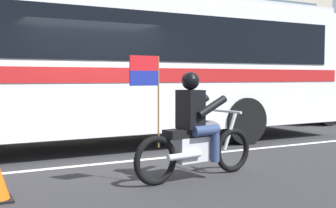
% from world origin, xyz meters
% --- Properties ---
extents(ground_plane, '(60.00, 60.00, 0.00)m').
position_xyz_m(ground_plane, '(0.00, 0.00, 0.00)').
color(ground_plane, '#2B2B2D').
extents(sidewalk_curb, '(28.00, 3.80, 0.15)m').
position_xyz_m(sidewalk_curb, '(0.00, 5.10, 0.07)').
color(sidewalk_curb, '#A39E93').
rests_on(sidewalk_curb, ground_plane).
extents(lane_center_stripe, '(26.60, 0.14, 0.01)m').
position_xyz_m(lane_center_stripe, '(0.00, -0.60, 0.00)').
color(lane_center_stripe, silver).
rests_on(lane_center_stripe, ground_plane).
extents(transit_bus, '(12.81, 2.70, 3.22)m').
position_xyz_m(transit_bus, '(-0.10, 1.19, 1.88)').
color(transit_bus, white).
rests_on(transit_bus, ground_plane).
extents(motorcycle_with_rider, '(2.18, 0.68, 1.78)m').
position_xyz_m(motorcycle_with_rider, '(0.77, -2.25, 0.67)').
color(motorcycle_with_rider, black).
rests_on(motorcycle_with_rider, ground_plane).
extents(parked_sedan_curbside, '(4.28, 1.89, 1.64)m').
position_xyz_m(parked_sedan_curbside, '(9.21, 2.58, 0.85)').
color(parked_sedan_curbside, silver).
rests_on(parked_sedan_curbside, ground_plane).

